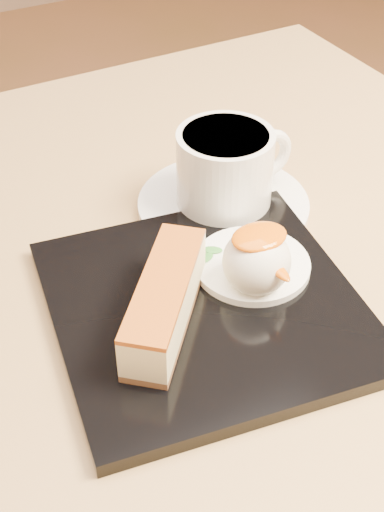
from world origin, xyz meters
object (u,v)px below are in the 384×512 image
dessert_plate (205,306)px  coffee_cup (227,167)px  ice_cream_scoop (257,261)px  table (171,436)px  saucer (223,206)px  cheesecake (165,301)px

dessert_plate → coffee_cup: bearing=52.8°
ice_cream_scoop → table: bearing=163.0°
table → saucer: 0.21m
table → coffee_cup: size_ratio=7.29×
dessert_plate → saucer: bearing=53.5°
dessert_plate → saucer: size_ratio=1.47×
saucer → coffee_cup: coffee_cup is taller
dessert_plate → cheesecake: size_ratio=1.93×
table → ice_cream_scoop: ice_cream_scoop is taller
coffee_cup → dessert_plate: bearing=-129.1°
table → cheesecake: 0.19m
dessert_plate → cheesecake: bearing=-171.9°
ice_cream_scoop → saucer: (0.04, 0.11, -0.03)m
table → ice_cream_scoop: (0.06, -0.02, 0.19)m
dessert_plate → ice_cream_scoop: size_ratio=4.35×
dessert_plate → cheesecake: 0.04m
dessert_plate → cheesecake: (-0.03, -0.00, 0.03)m
ice_cream_scoop → dessert_plate: bearing=172.9°
saucer → ice_cream_scoop: bearing=-108.7°
cheesecake → ice_cream_scoop: (0.07, 0.00, 0.01)m
ice_cream_scoop → saucer: ice_cream_scoop is taller
table → ice_cream_scoop: 0.20m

